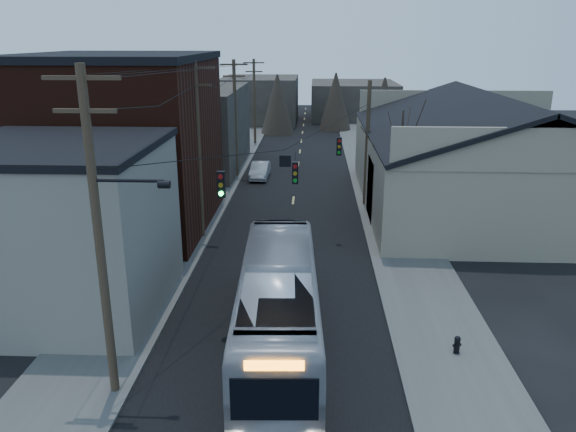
% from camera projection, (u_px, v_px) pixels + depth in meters
% --- Properties ---
extents(road_surface, '(9.00, 110.00, 0.02)m').
position_uv_depth(road_surface, '(295.00, 186.00, 43.95)').
color(road_surface, black).
rests_on(road_surface, ground).
extents(sidewalk_left, '(4.00, 110.00, 0.12)m').
position_uv_depth(sidewalk_left, '(213.00, 185.00, 44.23)').
color(sidewalk_left, '#474744').
rests_on(sidewalk_left, ground).
extents(sidewalk_right, '(4.00, 110.00, 0.12)m').
position_uv_depth(sidewalk_right, '(379.00, 187.00, 43.65)').
color(sidewalk_right, '#474744').
rests_on(sidewalk_right, ground).
extents(building_clapboard, '(8.00, 8.00, 7.00)m').
position_uv_depth(building_clapboard, '(62.00, 230.00, 23.31)').
color(building_clapboard, slate).
rests_on(building_clapboard, ground).
extents(building_brick, '(10.00, 12.00, 10.00)m').
position_uv_depth(building_brick, '(122.00, 146.00, 33.36)').
color(building_brick, black).
rests_on(building_brick, ground).
extents(building_left_far, '(9.00, 14.00, 7.00)m').
position_uv_depth(building_left_far, '(189.00, 129.00, 49.02)').
color(building_left_far, '#2F2B26').
rests_on(building_left_far, ground).
extents(warehouse, '(16.16, 20.60, 7.73)m').
position_uv_depth(warehouse, '(485.00, 169.00, 37.80)').
color(warehouse, '#7E745C').
rests_on(warehouse, ground).
extents(building_far_left, '(10.00, 12.00, 6.00)m').
position_uv_depth(building_far_left, '(260.00, 100.00, 76.61)').
color(building_far_left, '#2F2B26').
rests_on(building_far_left, ground).
extents(building_far_right, '(12.00, 14.00, 5.00)m').
position_uv_depth(building_far_right, '(353.00, 100.00, 80.94)').
color(building_far_right, '#2F2B26').
rests_on(building_far_right, ground).
extents(bare_tree, '(0.40, 0.40, 7.20)m').
position_uv_depth(bare_tree, '(400.00, 172.00, 33.05)').
color(bare_tree, black).
rests_on(bare_tree, ground).
extents(utility_lines, '(11.24, 45.28, 10.50)m').
position_uv_depth(utility_lines, '(245.00, 136.00, 37.01)').
color(utility_lines, '#382B1E').
rests_on(utility_lines, ground).
extents(bus, '(3.34, 12.13, 3.35)m').
position_uv_depth(bus, '(278.00, 303.00, 20.98)').
color(bus, '#A7AAB3').
rests_on(bus, ground).
extents(parked_car, '(1.51, 4.06, 1.33)m').
position_uv_depth(parked_car, '(260.00, 170.00, 46.29)').
color(parked_car, '#A0A4A7').
rests_on(parked_car, ground).
extents(fire_hydrant, '(0.33, 0.23, 0.68)m').
position_uv_depth(fire_hydrant, '(457.00, 344.00, 20.47)').
color(fire_hydrant, black).
rests_on(fire_hydrant, sidewalk_right).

